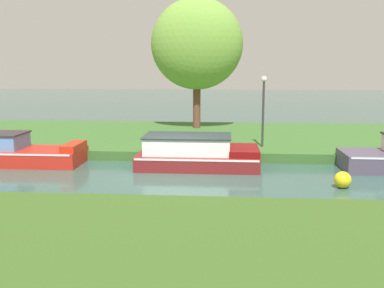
{
  "coord_description": "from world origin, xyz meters",
  "views": [
    {
      "loc": [
        1.81,
        -15.29,
        3.84
      ],
      "look_at": [
        0.55,
        1.2,
        0.9
      ],
      "focal_mm": 40.62,
      "sensor_mm": 36.0,
      "label": 1
    }
  ],
  "objects_px": {
    "lamp_post": "(263,103)",
    "maroon_barge": "(197,153)",
    "channel_buoy": "(343,180)",
    "willow_tree_left": "(197,44)",
    "mooring_post_near": "(154,143)"
  },
  "relations": [
    {
      "from": "lamp_post",
      "to": "maroon_barge",
      "type": "bearing_deg",
      "value": -138.94
    },
    {
      "from": "lamp_post",
      "to": "channel_buoy",
      "type": "bearing_deg",
      "value": -66.78
    },
    {
      "from": "willow_tree_left",
      "to": "mooring_post_near",
      "type": "distance_m",
      "value": 8.15
    },
    {
      "from": "mooring_post_near",
      "to": "maroon_barge",
      "type": "bearing_deg",
      "value": -37.12
    },
    {
      "from": "lamp_post",
      "to": "mooring_post_near",
      "type": "relative_size",
      "value": 6.09
    },
    {
      "from": "channel_buoy",
      "to": "lamp_post",
      "type": "bearing_deg",
      "value": 113.22
    },
    {
      "from": "mooring_post_near",
      "to": "channel_buoy",
      "type": "relative_size",
      "value": 0.92
    },
    {
      "from": "maroon_barge",
      "to": "mooring_post_near",
      "type": "distance_m",
      "value": 2.42
    },
    {
      "from": "lamp_post",
      "to": "mooring_post_near",
      "type": "bearing_deg",
      "value": -168.84
    },
    {
      "from": "lamp_post",
      "to": "mooring_post_near",
      "type": "distance_m",
      "value": 5.02
    },
    {
      "from": "lamp_post",
      "to": "channel_buoy",
      "type": "distance_m",
      "value": 5.84
    },
    {
      "from": "mooring_post_near",
      "to": "channel_buoy",
      "type": "bearing_deg",
      "value": -31.12
    },
    {
      "from": "willow_tree_left",
      "to": "mooring_post_near",
      "type": "xyz_separation_m",
      "value": [
        -1.39,
        -6.7,
        -4.43
      ]
    },
    {
      "from": "maroon_barge",
      "to": "willow_tree_left",
      "type": "distance_m",
      "value": 9.35
    },
    {
      "from": "maroon_barge",
      "to": "channel_buoy",
      "type": "height_order",
      "value": "maroon_barge"
    }
  ]
}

